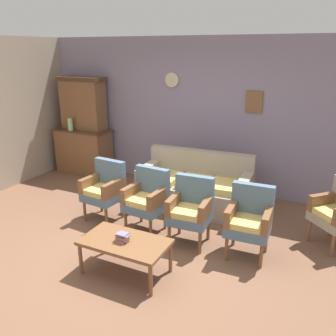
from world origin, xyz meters
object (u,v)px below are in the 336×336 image
floral_couch (196,188)px  armchair_by_doorway (191,208)px  armchair_row_middle (249,218)px  coffee_table (125,244)px  vase_on_cabinet (70,124)px  armchair_near_cabinet (147,197)px  armchair_near_couch_end (105,188)px  book_stack_on_table (122,237)px  side_cabinet (84,151)px

floral_couch → armchair_by_doorway: 1.12m
armchair_row_middle → coffee_table: bearing=-139.2°
vase_on_cabinet → armchair_near_cabinet: size_ratio=0.28×
vase_on_cabinet → armchair_by_doorway: 3.56m
armchair_row_middle → armchair_by_doorway: bearing=-177.5°
armchair_near_couch_end → armchair_row_middle: bearing=-1.2°
armchair_by_doorway → coffee_table: (-0.40, -0.98, -0.12)m
armchair_near_cabinet → book_stack_on_table: (0.27, -1.05, -0.03)m
vase_on_cabinet → armchair_row_middle: vase_on_cabinet is taller
side_cabinet → armchair_row_middle: size_ratio=1.28×
armchair_near_couch_end → book_stack_on_table: bearing=-46.7°
vase_on_cabinet → armchair_near_couch_end: size_ratio=0.28×
armchair_near_cabinet → coffee_table: armchair_near_cabinet is taller
floral_couch → armchair_near_cabinet: size_ratio=2.02×
armchair_near_couch_end → armchair_by_doorway: size_ratio=1.00×
armchair_near_cabinet → coffee_table: size_ratio=0.90×
vase_on_cabinet → coffee_table: (2.81, -2.42, -0.68)m
coffee_table → book_stack_on_table: book_stack_on_table is taller
armchair_row_middle → book_stack_on_table: armchair_row_middle is taller
vase_on_cabinet → coffee_table: vase_on_cabinet is taller
floral_couch → armchair_by_doorway: bearing=-71.6°
side_cabinet → armchair_near_couch_end: bearing=-43.5°
armchair_near_couch_end → book_stack_on_table: size_ratio=5.68×
armchair_by_doorway → coffee_table: size_ratio=0.90×
vase_on_cabinet → book_stack_on_table: size_ratio=1.57×
armchair_near_couch_end → vase_on_cabinet: bearing=142.5°
armchair_near_cabinet → armchair_by_doorway: same height
side_cabinet → vase_on_cabinet: bearing=-126.6°
side_cabinet → armchair_near_cabinet: side_cabinet is taller
side_cabinet → armchair_row_middle: bearing=-22.6°
book_stack_on_table → armchair_near_cabinet: bearing=104.4°
side_cabinet → vase_on_cabinet: (-0.14, -0.19, 0.59)m
side_cabinet → coffee_table: side_cabinet is taller
floral_couch → coffee_table: floral_couch is taller
floral_couch → book_stack_on_table: bearing=-91.9°
armchair_row_middle → armchair_near_cabinet: bearing=179.4°
armchair_near_couch_end → armchair_near_cabinet: 0.75m
side_cabinet → armchair_by_doorway: (3.07, -1.63, 0.03)m
side_cabinet → floral_couch: (2.72, -0.58, -0.14)m
vase_on_cabinet → armchair_by_doorway: size_ratio=0.28×
side_cabinet → vase_on_cabinet: vase_on_cabinet is taller
floral_couch → armchair_row_middle: same height
armchair_near_couch_end → book_stack_on_table: armchair_near_couch_end is taller
vase_on_cabinet → armchair_near_cabinet: (2.52, -1.39, -0.55)m
side_cabinet → armchair_near_cabinet: bearing=-33.6°
side_cabinet → armchair_row_middle: 4.15m
coffee_table → book_stack_on_table: 0.10m
coffee_table → armchair_near_cabinet: bearing=105.5°
armchair_row_middle → book_stack_on_table: 1.57m
floral_couch → armchair_near_cabinet: bearing=-108.6°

